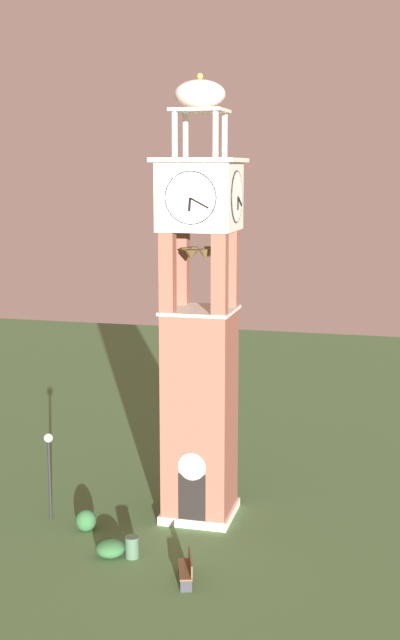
{
  "coord_description": "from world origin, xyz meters",
  "views": [
    {
      "loc": [
        7.98,
        -31.82,
        14.1
      ],
      "look_at": [
        0.0,
        0.0,
        8.16
      ],
      "focal_mm": 47.52,
      "sensor_mm": 36.0,
      "label": 1
    }
  ],
  "objects_px": {
    "lamp_post": "(49,460)",
    "clock_tower": "(200,341)",
    "trash_bin": "(132,547)",
    "park_bench": "(187,568)"
  },
  "relations": [
    {
      "from": "lamp_post",
      "to": "trash_bin",
      "type": "relative_size",
      "value": 4.53
    },
    {
      "from": "clock_tower",
      "to": "lamp_post",
      "type": "bearing_deg",
      "value": -162.05
    },
    {
      "from": "lamp_post",
      "to": "clock_tower",
      "type": "bearing_deg",
      "value": 17.95
    },
    {
      "from": "lamp_post",
      "to": "trash_bin",
      "type": "height_order",
      "value": "lamp_post"
    },
    {
      "from": "clock_tower",
      "to": "lamp_post",
      "type": "distance_m",
      "value": 7.74
    },
    {
      "from": "clock_tower",
      "to": "park_bench",
      "type": "bearing_deg",
      "value": -80.51
    },
    {
      "from": "clock_tower",
      "to": "park_bench",
      "type": "relative_size",
      "value": 10.6
    },
    {
      "from": "park_bench",
      "to": "lamp_post",
      "type": "height_order",
      "value": "lamp_post"
    },
    {
      "from": "clock_tower",
      "to": "trash_bin",
      "type": "distance_m",
      "value": 8.3
    },
    {
      "from": "lamp_post",
      "to": "trash_bin",
      "type": "bearing_deg",
      "value": -29.6
    }
  ]
}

